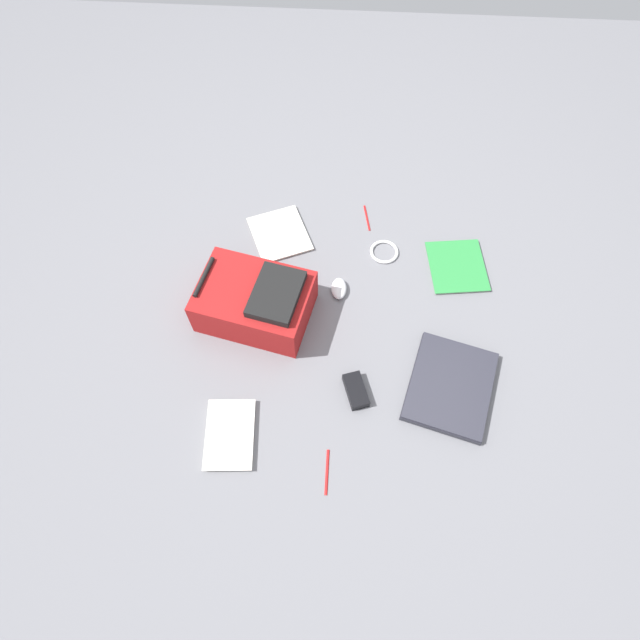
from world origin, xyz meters
TOP-DOWN VIEW (x-y plane):
  - ground_plane at (0.00, 0.00)m, footprint 4.01×4.01m
  - backpack at (-0.28, 0.05)m, footprint 0.45×0.36m
  - laptop at (0.43, -0.21)m, footprint 0.36×0.40m
  - book_comic at (-0.23, 0.42)m, footprint 0.29×0.31m
  - book_red at (0.48, 0.30)m, footprint 0.25×0.27m
  - book_manual at (-0.31, -0.43)m, footprint 0.18×0.25m
  - computer_mouse at (0.02, 0.16)m, footprint 0.06×0.10m
  - cable_coil at (0.20, 0.36)m, footprint 0.12×0.12m
  - power_brick at (0.10, -0.25)m, footprint 0.10×0.14m
  - pen_black at (0.02, -0.53)m, footprint 0.01×0.15m
  - pen_blue at (0.13, 0.53)m, footprint 0.03×0.13m

SIDE VIEW (x-z plane):
  - ground_plane at x=0.00m, z-range 0.00..0.00m
  - pen_blue at x=0.13m, z-range 0.00..0.01m
  - pen_black at x=0.02m, z-range 0.00..0.01m
  - book_red at x=0.48m, z-range 0.00..0.01m
  - cable_coil at x=0.20m, z-range 0.00..0.01m
  - book_comic at x=-0.23m, z-range 0.00..0.01m
  - book_manual at x=-0.31m, z-range 0.00..0.02m
  - laptop at x=0.43m, z-range 0.00..0.03m
  - computer_mouse at x=0.02m, z-range 0.00..0.03m
  - power_brick at x=0.10m, z-range 0.00..0.04m
  - backpack at x=-0.28m, z-range -0.01..0.18m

